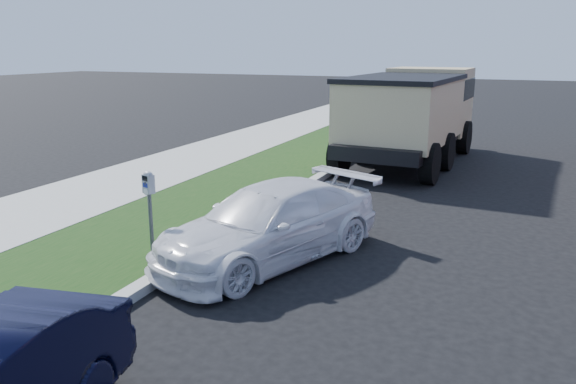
% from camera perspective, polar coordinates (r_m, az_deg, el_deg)
% --- Properties ---
extents(ground, '(120.00, 120.00, 0.00)m').
position_cam_1_polar(ground, '(9.00, 5.84, -8.53)').
color(ground, black).
rests_on(ground, ground).
extents(streetside, '(6.12, 50.00, 0.15)m').
position_cam_1_polar(streetside, '(13.17, -15.23, -1.17)').
color(streetside, '#989890').
rests_on(streetside, ground).
extents(parking_meter, '(0.23, 0.18, 1.43)m').
position_cam_1_polar(parking_meter, '(9.46, -13.93, -0.26)').
color(parking_meter, '#3F4247').
rests_on(parking_meter, ground).
extents(white_wagon, '(3.26, 4.70, 1.26)m').
position_cam_1_polar(white_wagon, '(9.50, -1.59, -3.13)').
color(white_wagon, white).
rests_on(white_wagon, ground).
extents(dump_truck, '(3.33, 7.38, 2.82)m').
position_cam_1_polar(dump_truck, '(18.09, 12.56, 8.07)').
color(dump_truck, black).
rests_on(dump_truck, ground).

